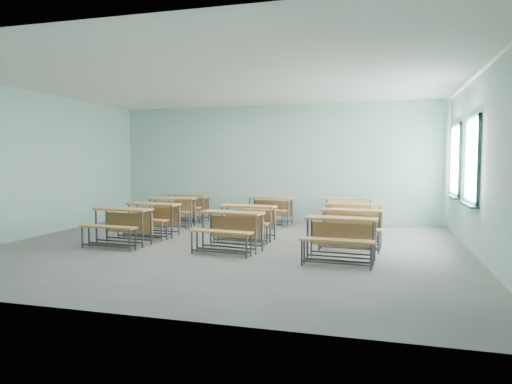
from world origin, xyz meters
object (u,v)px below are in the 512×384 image
desk_unit_r2c0 (171,207)px  desk_unit_r2c2 (354,215)px  desk_unit_r0c0 (120,221)px  desk_unit_r3c0 (187,203)px  desk_unit_r0c2 (340,232)px  desk_unit_r1c0 (151,214)px  desk_unit_r1c2 (351,222)px  desk_unit_r0c1 (230,225)px  desk_unit_r1c1 (246,217)px  desk_unit_r3c1 (269,206)px  desk_unit_r3c2 (348,208)px

desk_unit_r2c0 → desk_unit_r2c2: same height
desk_unit_r0c0 → desk_unit_r3c0: bearing=98.2°
desk_unit_r0c2 → desk_unit_r1c0: (-4.25, 1.43, 0.00)m
desk_unit_r1c2 → desk_unit_r2c0: (-4.59, 1.59, 0.00)m
desk_unit_r1c0 → desk_unit_r0c1: bearing=-22.3°
desk_unit_r0c2 → desk_unit_r3c0: same height
desk_unit_r2c0 → desk_unit_r1c2: bearing=-25.8°
desk_unit_r0c2 → desk_unit_r1c1: bearing=147.3°
desk_unit_r3c1 → desk_unit_r0c0: bearing=-112.9°
desk_unit_r0c0 → desk_unit_r3c1: size_ratio=0.97×
desk_unit_r2c0 → desk_unit_r2c2: (4.56, -0.34, 0.00)m
desk_unit_r0c1 → desk_unit_r3c0: 4.48m
desk_unit_r0c0 → desk_unit_r3c2: bearing=46.2°
desk_unit_r0c2 → desk_unit_r2c0: bearing=150.7°
desk_unit_r0c0 → desk_unit_r2c2: size_ratio=1.02×
desk_unit_r0c2 → desk_unit_r2c0: 5.34m
desk_unit_r3c1 → desk_unit_r1c2: bearing=-41.0°
desk_unit_r0c1 → desk_unit_r1c2: (2.14, 0.98, 0.00)m
desk_unit_r0c0 → desk_unit_r3c0: same height
desk_unit_r0c2 → desk_unit_r2c0: same height
desk_unit_r2c2 → desk_unit_r3c2: (-0.23, 1.45, 0.00)m
desk_unit_r2c2 → desk_unit_r2c0: bearing=178.2°
desk_unit_r2c0 → desk_unit_r3c2: bearing=7.6°
desk_unit_r1c0 → desk_unit_r1c2: 4.35m
desk_unit_r1c2 → desk_unit_r3c0: 5.40m
desk_unit_r0c0 → desk_unit_r3c0: 3.74m
desk_unit_r2c2 → desk_unit_r3c0: size_ratio=0.96×
desk_unit_r1c2 → desk_unit_r2c0: 4.85m
desk_unit_r0c2 → desk_unit_r2c0: size_ratio=0.97×
desk_unit_r1c1 → desk_unit_r0c2: bearing=-32.7°
desk_unit_r1c0 → desk_unit_r3c2: 4.83m
desk_unit_r1c0 → desk_unit_r1c2: same height
desk_unit_r0c1 → desk_unit_r1c1: size_ratio=1.03×
desk_unit_r1c1 → desk_unit_r3c2: (1.92, 2.48, 0.00)m
desk_unit_r0c2 → desk_unit_r2c2: size_ratio=1.01×
desk_unit_r2c2 → desk_unit_r3c1: bearing=151.4°
desk_unit_r1c0 → desk_unit_r2c2: (4.32, 1.13, 0.00)m
desk_unit_r1c2 → desk_unit_r3c0: bearing=152.7°
desk_unit_r3c0 → desk_unit_r3c1: size_ratio=0.99×
desk_unit_r0c2 → desk_unit_r2c2: (0.07, 2.56, 0.00)m
desk_unit_r0c1 → desk_unit_r3c1: (-0.14, 3.58, 0.00)m
desk_unit_r0c2 → desk_unit_r1c2: (0.10, 1.31, 0.00)m
desk_unit_r1c2 → desk_unit_r3c1: 3.46m
desk_unit_r0c1 → desk_unit_r2c0: bearing=140.8°
desk_unit_r3c0 → desk_unit_r3c1: same height
desk_unit_r1c1 → desk_unit_r3c2: same height
desk_unit_r0c1 → desk_unit_r0c2: size_ratio=1.03×
desk_unit_r1c2 → desk_unit_r3c0: (-4.66, 2.73, 0.00)m
desk_unit_r0c1 → desk_unit_r2c0: same height
desk_unit_r0c1 → desk_unit_r0c2: same height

